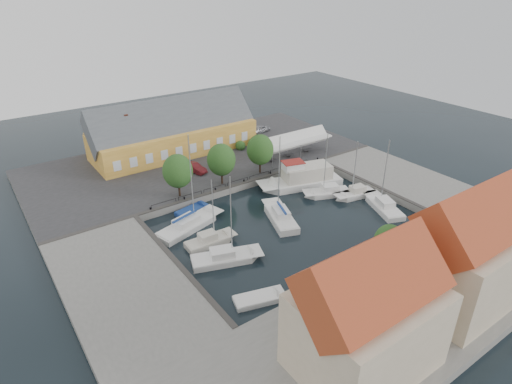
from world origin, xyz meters
TOP-DOWN VIEW (x-y plane):
  - ground at (0.00, 0.00)m, footprint 140.00×140.00m
  - north_quay at (0.00, 23.00)m, footprint 56.00×26.00m
  - west_quay at (-22.00, -2.00)m, footprint 12.00×24.00m
  - east_quay at (22.00, -2.00)m, footprint 12.00×24.00m
  - south_bank at (0.00, -21.00)m, footprint 56.00×14.00m
  - quay_edge_fittings at (0.02, 4.75)m, footprint 56.00×24.72m
  - warehouse at (-2.60, 28.36)m, footprint 28.56×14.00m
  - tent_canopy at (14.00, 14.50)m, footprint 14.00×4.00m
  - quay_trees at (-2.00, 12.00)m, footprint 18.20×4.20m
  - car_silver at (16.37, 27.66)m, footprint 4.58×2.52m
  - car_red at (-3.34, 18.17)m, footprint 2.66×4.55m
  - center_sailboat at (-0.43, -0.15)m, footprint 5.29×8.95m
  - trawler at (8.87, 6.12)m, footprint 13.54×7.25m
  - east_boat_a at (9.78, 1.49)m, footprint 7.35×4.88m
  - east_boat_b at (12.81, -1.17)m, footprint 6.81×3.33m
  - east_boat_c at (13.19, -5.95)m, footprint 5.27×8.38m
  - west_boat_a at (-11.19, 5.08)m, footprint 10.21×5.44m
  - west_boat_b at (-10.84, 0.30)m, footprint 6.48×2.40m
  - west_boat_c at (-11.11, -3.70)m, footprint 8.51×5.10m
  - launch_sw at (-11.86, -11.30)m, footprint 5.54×3.31m
  - launch_nw at (-9.01, 8.56)m, footprint 5.01×2.76m
  - townhouses at (1.93, -23.24)m, footprint 36.30×8.50m

SIDE VIEW (x-z plane):
  - ground at x=0.00m, z-range 0.00..0.00m
  - launch_nw at x=-9.01m, z-range -0.35..0.53m
  - launch_sw at x=-11.86m, z-range -0.40..0.58m
  - east_boat_c at x=13.19m, z-range -4.95..5.47m
  - west_boat_b at x=-10.84m, z-range -4.25..4.77m
  - west_boat_c at x=-11.11m, z-range -5.29..5.81m
  - east_boat_b at x=12.81m, z-range -4.36..4.88m
  - east_boat_a at x=9.78m, z-range -4.84..5.37m
  - west_boat_a at x=-11.19m, z-range -6.22..6.76m
  - center_sailboat at x=-0.43m, z-range -5.64..6.37m
  - north_quay at x=0.00m, z-range 0.00..1.00m
  - west_quay at x=-22.00m, z-range 0.00..1.00m
  - east_quay at x=22.00m, z-range 0.00..1.00m
  - south_bank at x=0.00m, z-range 0.00..1.00m
  - trawler at x=8.87m, z-range -1.48..3.52m
  - quay_edge_fittings at x=0.02m, z-range 0.86..1.26m
  - car_red at x=-3.34m, z-range 1.00..2.42m
  - car_silver at x=16.37m, z-range 1.00..2.48m
  - tent_canopy at x=14.00m, z-range 2.27..5.10m
  - warehouse at x=-2.60m, z-range -0.35..9.20m
  - quay_trees at x=-2.00m, z-range 1.73..8.03m
  - townhouses at x=1.93m, z-range -0.18..11.82m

